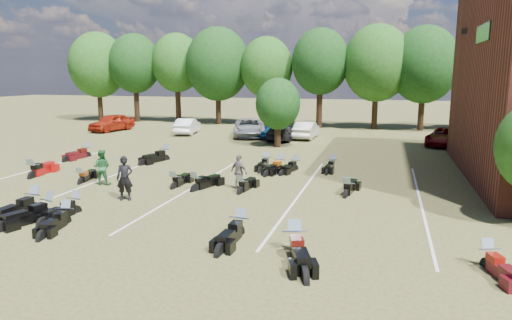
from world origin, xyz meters
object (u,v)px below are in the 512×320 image
(person_black, at_px, (125,178))
(car_0, at_px, (112,122))
(motorcycle_14, at_px, (87,157))
(motorcycle_3, at_px, (75,213))
(person_grey, at_px, (239,172))
(car_4, at_px, (273,130))
(person_green, at_px, (102,167))
(motorcycle_0, at_px, (34,211))
(motorcycle_7, at_px, (33,178))

(person_black, bearing_deg, car_0, 106.90)
(person_black, relative_size, motorcycle_14, 0.80)
(car_0, xyz_separation_m, motorcycle_3, (13.14, -22.50, -0.79))
(person_grey, bearing_deg, car_4, -55.99)
(person_green, bearing_deg, person_grey, 174.32)
(person_grey, bearing_deg, motorcycle_0, 65.02)
(car_0, bearing_deg, person_black, -44.77)
(motorcycle_7, relative_size, motorcycle_14, 1.08)
(motorcycle_7, distance_m, motorcycle_14, 5.95)
(car_4, xyz_separation_m, person_black, (-1.42, -19.88, 0.28))
(motorcycle_3, bearing_deg, car_4, 89.29)
(car_0, distance_m, person_grey, 24.98)
(car_4, relative_size, motorcycle_0, 1.56)
(motorcycle_0, bearing_deg, person_grey, 39.96)
(motorcycle_0, bearing_deg, car_4, 80.25)
(car_4, height_order, person_black, person_black)
(car_4, xyz_separation_m, motorcycle_0, (-3.94, -22.26, -0.66))
(car_0, distance_m, car_4, 15.43)
(motorcycle_0, relative_size, motorcycle_7, 0.98)
(car_4, xyz_separation_m, motorcycle_14, (-9.30, -11.67, -0.66))
(person_black, height_order, motorcycle_14, person_black)
(motorcycle_0, bearing_deg, motorcycle_14, 117.11)
(person_green, bearing_deg, motorcycle_7, -16.92)
(motorcycle_0, height_order, motorcycle_7, motorcycle_7)
(car_4, distance_m, motorcycle_3, 22.15)
(person_grey, height_order, motorcycle_3, person_grey)
(car_4, bearing_deg, person_green, -79.50)
(motorcycle_3, relative_size, motorcycle_14, 0.91)
(person_grey, bearing_deg, motorcycle_3, 72.18)
(motorcycle_7, height_order, motorcycle_14, motorcycle_7)
(motorcycle_3, height_order, motorcycle_7, motorcycle_7)
(person_black, distance_m, motorcycle_7, 7.26)
(car_0, xyz_separation_m, motorcycle_14, (6.12, -12.15, -0.79))
(car_0, bearing_deg, motorcycle_14, -52.54)
(person_grey, bearing_deg, person_green, 33.22)
(person_green, distance_m, motorcycle_7, 4.33)
(motorcycle_0, bearing_deg, motorcycle_3, 8.36)
(car_4, distance_m, person_grey, 17.06)
(car_0, distance_m, motorcycle_14, 13.62)
(person_black, relative_size, motorcycle_3, 0.88)
(motorcycle_3, distance_m, motorcycle_14, 12.51)
(person_grey, height_order, motorcycle_14, person_grey)
(car_0, relative_size, motorcycle_7, 1.84)
(motorcycle_14, bearing_deg, motorcycle_3, -48.25)
(motorcycle_0, bearing_deg, car_0, 117.07)
(person_green, bearing_deg, motorcycle_0, 76.89)
(car_4, distance_m, person_black, 19.93)
(person_grey, xyz_separation_m, motorcycle_0, (-6.51, -5.40, -0.81))
(person_black, relative_size, motorcycle_7, 0.74)
(person_grey, distance_m, motorcycle_3, 7.13)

